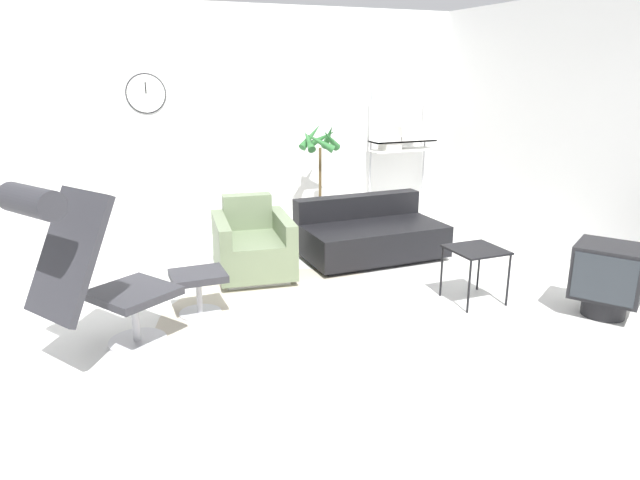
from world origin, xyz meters
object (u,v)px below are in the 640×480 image
Objects in this scene: couch_low at (369,236)px; side_table at (476,254)px; ottoman at (198,284)px; crt_television at (608,277)px; lounge_chair at (84,259)px; potted_plant at (320,188)px; armchair_red at (253,247)px; shelf_unit at (402,140)px.

couch_low is 1.55m from side_table.
couch_low is (2.08, 0.87, -0.04)m from ottoman.
crt_television is (1.13, -2.20, 0.11)m from couch_low.
couch_low is at bearing 22.86° from ottoman.
potted_plant is (2.77, 2.50, -0.18)m from lounge_chair.
ottoman is at bearing 55.85° from armchair_red.
armchair_red reaches higher than couch_low.
potted_plant is at bearing 45.61° from ottoman.
armchair_red is 0.70× the size of potted_plant.
couch_low is 3.09× the size of side_table.
ottoman is 2.25m from couch_low.
lounge_chair is 2.11m from armchair_red.
lounge_chair is 0.87× the size of couch_low.
lounge_chair reaches higher than crt_television.
crt_television is 3.67m from shelf_unit.
armchair_red is at bearing -150.25° from shelf_unit.
ottoman is (0.86, 0.54, -0.50)m from lounge_chair.
crt_television is at bearing -22.49° from ottoman.
couch_low is 2.17× the size of crt_television.
shelf_unit reaches higher than crt_television.
crt_television is (2.51, -2.13, 0.06)m from armchair_red.
shelf_unit is (1.35, 0.31, 0.50)m from potted_plant.
crt_television is (3.21, -1.33, 0.07)m from ottoman.
side_table is 1.09m from crt_television.
lounge_chair is 1.13m from ottoman.
couch_low is 1.15m from potted_plant.
potted_plant is (1.21, 1.16, 0.31)m from armchair_red.
lounge_chair is at bearing 178.25° from side_table.
lounge_chair is at bearing 24.98° from couch_low.
potted_plant reaches higher than armchair_red.
potted_plant reaches higher than lounge_chair.
potted_plant is (-1.29, 3.29, 0.25)m from crt_television.
lounge_chair is at bearing 47.76° from armchair_red.
shelf_unit is at bearing 72.85° from side_table.
potted_plant reaches higher than side_table.
couch_low is at bearing 83.60° from lounge_chair.
crt_television is at bearing -90.87° from shelf_unit.
armchair_red reaches higher than side_table.
armchair_red is 2.21m from side_table.
side_table is at bearing 146.30° from armchair_red.
shelf_unit reaches higher than potted_plant.
couch_low is at bearing -5.82° from crt_television.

